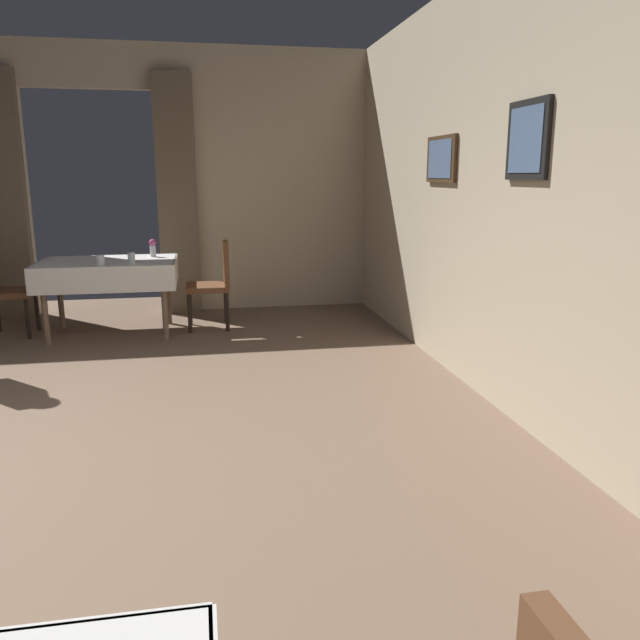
# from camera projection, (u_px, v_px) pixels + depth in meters

# --- Properties ---
(wall_right) EXTENTS (0.16, 8.40, 3.00)m
(wall_right) POSITION_uv_depth(u_px,v_px,m) (553.00, 189.00, 3.69)
(wall_right) COLOR beige
(wall_right) RESTS_ON ground
(wall_back) EXTENTS (6.40, 0.27, 3.00)m
(wall_back) POSITION_uv_depth(u_px,v_px,m) (93.00, 180.00, 7.11)
(wall_back) COLOR beige
(wall_back) RESTS_ON ground
(dining_table_mid) EXTENTS (1.33, 0.93, 0.75)m
(dining_table_mid) POSITION_uv_depth(u_px,v_px,m) (108.00, 270.00, 6.32)
(dining_table_mid) COLOR #7A604C
(dining_table_mid) RESTS_ON ground
(chair_mid_right) EXTENTS (0.44, 0.44, 0.93)m
(chair_mid_right) POSITION_uv_depth(u_px,v_px,m) (215.00, 279.00, 6.60)
(chair_mid_right) COLOR black
(chair_mid_right) RESTS_ON ground
(chair_mid_left) EXTENTS (0.45, 0.44, 0.93)m
(chair_mid_left) POSITION_uv_depth(u_px,v_px,m) (0.00, 285.00, 6.26)
(chair_mid_left) COLOR black
(chair_mid_left) RESTS_ON ground
(flower_vase_mid) EXTENTS (0.07, 0.07, 0.18)m
(flower_vase_mid) POSITION_uv_depth(u_px,v_px,m) (153.00, 247.00, 6.56)
(flower_vase_mid) COLOR silver
(flower_vase_mid) RESTS_ON dining_table_mid
(glass_mid_b) EXTENTS (0.08, 0.08, 0.09)m
(glass_mid_b) POSITION_uv_depth(u_px,v_px,m) (100.00, 260.00, 5.97)
(glass_mid_b) COLOR silver
(glass_mid_b) RESTS_ON dining_table_mid
(glass_mid_c) EXTENTS (0.07, 0.07, 0.10)m
(glass_mid_c) POSITION_uv_depth(u_px,v_px,m) (131.00, 258.00, 6.08)
(glass_mid_c) COLOR silver
(glass_mid_c) RESTS_ON dining_table_mid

